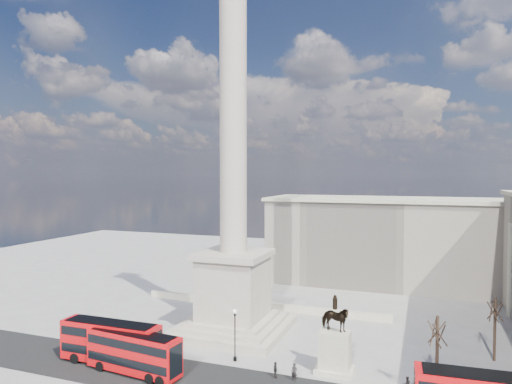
{
  "coord_description": "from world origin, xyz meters",
  "views": [
    {
      "loc": [
        23.95,
        -50.82,
        21.16
      ],
      "look_at": [
        4.15,
        2.51,
        18.94
      ],
      "focal_mm": 32.0,
      "sensor_mm": 36.0,
      "label": 1
    }
  ],
  "objects": [
    {
      "name": "ground",
      "position": [
        0.0,
        0.0,
        0.0
      ],
      "size": [
        180.0,
        180.0,
        0.0
      ],
      "primitive_type": "plane",
      "color": "#A19F99",
      "rests_on": "ground"
    },
    {
      "name": "nelsons_column",
      "position": [
        0.0,
        5.0,
        12.92
      ],
      "size": [
        14.0,
        14.0,
        49.85
      ],
      "color": "#C0B5A0",
      "rests_on": "ground"
    },
    {
      "name": "balustrade_wall",
      "position": [
        0.0,
        16.0,
        0.55
      ],
      "size": [
        40.0,
        0.6,
        1.1
      ],
      "primitive_type": "cube",
      "color": "beige",
      "rests_on": "ground"
    },
    {
      "name": "building_northeast",
      "position": [
        20.0,
        40.0,
        8.32
      ],
      "size": [
        51.0,
        17.0,
        16.6
      ],
      "color": "beige",
      "rests_on": "ground"
    },
    {
      "name": "red_bus_a",
      "position": [
        -8.55,
        -9.59,
        2.49
      ],
      "size": [
        11.74,
        2.88,
        4.75
      ],
      "rotation": [
        0.0,
        0.0,
        0.01
      ],
      "color": "red",
      "rests_on": "ground"
    },
    {
      "name": "red_bus_b",
      "position": [
        -4.68,
        -10.77,
        2.33
      ],
      "size": [
        11.15,
        3.63,
        4.44
      ],
      "rotation": [
        0.0,
        0.0,
        -0.1
      ],
      "color": "red",
      "rests_on": "ground"
    },
    {
      "name": "victorian_lamp",
      "position": [
        4.01,
        -3.97,
        3.48
      ],
      "size": [
        0.51,
        0.51,
        5.91
      ],
      "rotation": [
        0.0,
        0.0,
        0.37
      ],
      "color": "black",
      "rests_on": "ground"
    },
    {
      "name": "equestrian_statue",
      "position": [
        15.16,
        -3.01,
        2.91
      ],
      "size": [
        4.02,
        3.02,
        8.37
      ],
      "color": "beige",
      "rests_on": "ground"
    },
    {
      "name": "bare_tree_near",
      "position": [
        25.25,
        -4.8,
        6.39
      ],
      "size": [
        1.85,
        1.85,
        8.11
      ],
      "rotation": [
        0.0,
        0.0,
        -0.18
      ],
      "color": "#332319",
      "rests_on": "ground"
    },
    {
      "name": "bare_tree_far",
      "position": [
        31.59,
        6.32,
        5.97
      ],
      "size": [
        1.86,
        1.86,
        7.58
      ],
      "rotation": [
        0.0,
        0.0,
        0.1
      ],
      "color": "#332319",
      "rests_on": "ground"
    },
    {
      "name": "pedestrian_walking",
      "position": [
        11.68,
        -6.5,
        0.92
      ],
      "size": [
        0.75,
        0.56,
        1.85
      ],
      "primitive_type": "imported",
      "rotation": [
        0.0,
        0.0,
        -0.19
      ],
      "color": "black",
      "rests_on": "ground"
    },
    {
      "name": "pedestrian_standing",
      "position": [
        22.57,
        -4.98,
        0.77
      ],
      "size": [
        0.86,
        0.74,
        1.54
      ],
      "primitive_type": "imported",
      "rotation": [
        0.0,
        0.0,
        3.37
      ],
      "color": "black",
      "rests_on": "ground"
    },
    {
      "name": "pedestrian_crossing",
      "position": [
        9.65,
        -6.5,
        0.85
      ],
      "size": [
        0.91,
        1.06,
        1.71
      ],
      "primitive_type": "imported",
      "rotation": [
        0.0,
        0.0,
        2.17
      ],
      "color": "black",
      "rests_on": "ground"
    }
  ]
}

